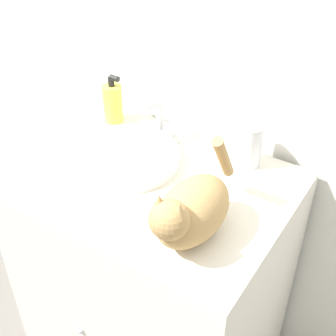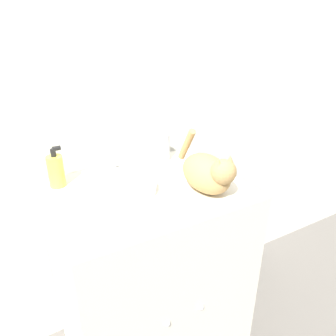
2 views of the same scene
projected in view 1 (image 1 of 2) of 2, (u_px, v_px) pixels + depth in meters
The scene contains 7 objects.
wall_back at pixel (219, 14), 1.28m from camera, with size 6.00×0.05×2.50m.
vanity_cabinet at pixel (157, 286), 1.54m from camera, with size 0.74×0.58×0.88m.
sink_basin at pixel (129, 157), 1.34m from camera, with size 0.29×0.29×0.04m.
faucet at pixel (158, 121), 1.42m from camera, with size 0.14×0.10×0.14m.
cat at pixel (190, 210), 1.07m from camera, with size 0.15×0.34×0.21m.
soap_bottle at pixel (113, 103), 1.50m from camera, with size 0.06×0.06×0.16m.
spray_bottle at pixel (249, 140), 1.30m from camera, with size 0.08×0.08×0.16m.
Camera 1 is at (0.58, -0.54, 1.67)m, focal length 50.00 mm.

